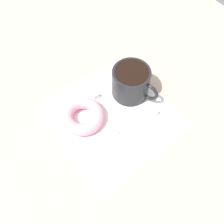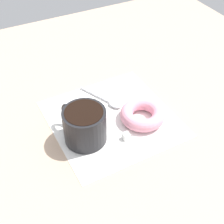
{
  "view_description": "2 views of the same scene",
  "coord_description": "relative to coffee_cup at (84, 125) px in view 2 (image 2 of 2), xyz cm",
  "views": [
    {
      "loc": [
        -27.14,
        16.29,
        54.2
      ],
      "look_at": [
        -2.07,
        -2.76,
        2.3
      ],
      "focal_mm": 40.0,
      "sensor_mm": 36.0,
      "label": 1
    },
    {
      "loc": [
        46.44,
        -27.73,
        52.7
      ],
      "look_at": [
        -2.07,
        -2.76,
        2.3
      ],
      "focal_mm": 50.0,
      "sensor_mm": 36.0,
      "label": 2
    }
  ],
  "objects": [
    {
      "name": "donut",
      "position": [
        0.68,
        14.62,
        -2.67
      ],
      "size": [
        10.76,
        10.76,
        3.1
      ],
      "primitive_type": "torus",
      "color": "pink",
      "rests_on": "napkin"
    },
    {
      "name": "napkin",
      "position": [
        -2.99,
        8.35,
        -4.37
      ],
      "size": [
        29.1,
        29.1,
        0.3
      ],
      "primitive_type": "cube",
      "rotation": [
        0.0,
        0.0,
        0.02
      ],
      "color": "white",
      "rests_on": "ground_plane"
    },
    {
      "name": "spoon",
      "position": [
        -8.35,
        10.32,
        -3.82
      ],
      "size": [
        12.71,
        7.07,
        0.9
      ],
      "color": "silver",
      "rests_on": "napkin"
    },
    {
      "name": "sugar_cube_extra",
      "position": [
        -8.65,
        -0.25,
        -3.32
      ],
      "size": [
        1.8,
        1.8,
        1.8
      ],
      "primitive_type": "cube",
      "color": "white",
      "rests_on": "napkin"
    },
    {
      "name": "ground_plane",
      "position": [
        -0.92,
        11.11,
        -5.52
      ],
      "size": [
        120.0,
        120.0,
        2.0
      ],
      "primitive_type": "cube",
      "color": "tan"
    },
    {
      "name": "sugar_cube",
      "position": [
        4.35,
        8.15,
        -3.48
      ],
      "size": [
        1.47,
        1.47,
        1.47
      ],
      "primitive_type": "cube",
      "color": "white",
      "rests_on": "napkin"
    },
    {
      "name": "coffee_cup",
      "position": [
        0.0,
        0.0,
        0.0
      ],
      "size": [
        12.43,
        9.55,
        8.13
      ],
      "color": "black",
      "rests_on": "napkin"
    }
  ]
}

